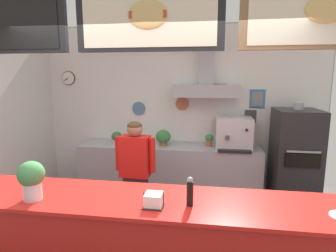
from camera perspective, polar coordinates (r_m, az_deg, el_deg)
back_wall_assembly at (r=4.77m, az=2.65°, el=4.07°), size 4.88×2.64×2.93m
back_prep_counter at (r=4.82m, az=0.21°, el=-9.42°), size 2.98×0.63×0.94m
pizza_oven at (r=4.68m, az=24.25°, el=-6.60°), size 0.63×0.74×1.69m
shop_worker at (r=3.66m, az=-6.61°, el=-9.87°), size 0.52×0.24×1.52m
espresso_machine at (r=4.58m, az=13.18°, el=-1.40°), size 0.56×0.56×0.50m
potted_thyme at (r=4.65m, az=-0.98°, el=-2.25°), size 0.25×0.25×0.26m
potted_sage at (r=4.64m, az=8.39°, el=-2.71°), size 0.14×0.14×0.20m
potted_rosemary at (r=4.86m, az=-10.38°, el=-2.22°), size 0.18×0.18×0.20m
potted_oregano at (r=4.74m, az=-6.97°, el=-2.31°), size 0.17×0.17×0.22m
basil_vase at (r=2.51m, az=-25.99°, el=-9.74°), size 0.21×0.21×0.32m
napkin_holder at (r=2.21m, az=-2.94°, el=-14.86°), size 0.16×0.15×0.12m
pepper_grinder at (r=2.19m, az=4.48°, el=-13.14°), size 0.05×0.05×0.23m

